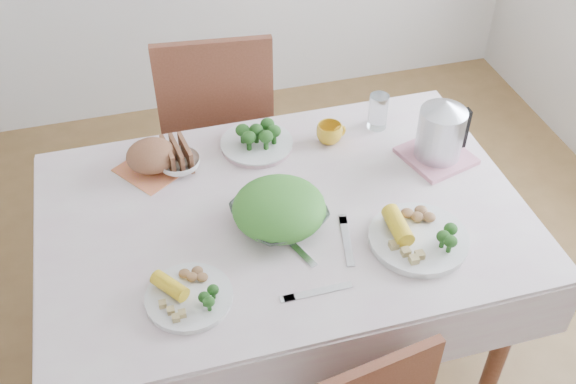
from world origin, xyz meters
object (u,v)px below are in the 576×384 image
object	(u,v)px
dinner_plate_left	(189,297)
yellow_mug	(329,133)
electric_kettle	(441,129)
dinner_plate_right	(418,239)
dining_table	(284,291)
salad_bowl	(279,216)
chair_far	(217,132)

from	to	relation	value
dinner_plate_left	yellow_mug	distance (m)	0.82
electric_kettle	dinner_plate_right	bearing A→B (deg)	-125.16
yellow_mug	electric_kettle	bearing A→B (deg)	-29.51
dinner_plate_left	yellow_mug	bearing A→B (deg)	44.29
electric_kettle	dining_table	bearing A→B (deg)	-171.51
dining_table	yellow_mug	world-z (taller)	yellow_mug
dinner_plate_left	yellow_mug	size ratio (longest dim) A/B	2.64
electric_kettle	salad_bowl	bearing A→B (deg)	-167.41
dining_table	electric_kettle	distance (m)	0.77
dining_table	dinner_plate_left	world-z (taller)	dinner_plate_left
dinner_plate_left	salad_bowl	bearing A→B (deg)	35.27
chair_far	salad_bowl	distance (m)	0.97
dinner_plate_right	electric_kettle	bearing A→B (deg)	57.95
dining_table	chair_far	size ratio (longest dim) A/B	1.37
yellow_mug	chair_far	bearing A→B (deg)	119.45
dining_table	dinner_plate_left	bearing A→B (deg)	-141.32
dinner_plate_left	dinner_plate_right	bearing A→B (deg)	3.02
dinner_plate_left	chair_far	bearing A→B (deg)	76.42
dinner_plate_left	dinner_plate_right	size ratio (longest dim) A/B	0.81
chair_far	dinner_plate_right	xyz separation A→B (m)	(0.42, -1.09, 0.31)
yellow_mug	electric_kettle	world-z (taller)	electric_kettle
chair_far	dinner_plate_left	distance (m)	1.20
dinner_plate_right	dining_table	bearing A→B (deg)	146.05
dinner_plate_right	yellow_mug	distance (m)	0.55
chair_far	yellow_mug	bearing A→B (deg)	125.62
dinner_plate_right	electric_kettle	distance (m)	0.43
chair_far	dining_table	bearing A→B (deg)	100.65
dining_table	dinner_plate_right	bearing A→B (deg)	-33.95
dinner_plate_left	dinner_plate_right	world-z (taller)	dinner_plate_right
dining_table	dinner_plate_left	distance (m)	0.59
chair_far	yellow_mug	size ratio (longest dim) A/B	11.17
dinner_plate_right	yellow_mug	bearing A→B (deg)	100.86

